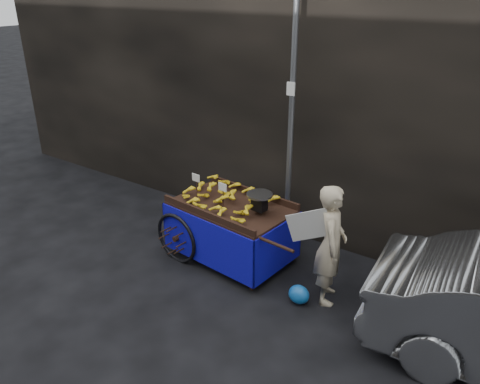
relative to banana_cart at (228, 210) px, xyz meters
The scene contains 6 objects.
ground 0.91m from the banana_cart, 67.98° to the right, with size 80.00×80.00×0.00m, color black.
building_wall 2.82m from the banana_cart, 75.02° to the left, with size 13.50×2.00×5.00m.
street_pole 1.58m from the banana_cart, 60.37° to the left, with size 0.12×0.10×4.00m.
banana_cart is the anchor object (origin of this frame).
vendor 1.61m from the banana_cart, ahead, with size 0.79×0.68×1.57m.
plastic_bag 1.56m from the banana_cart, 15.55° to the right, with size 0.28×0.22×0.25m, color #175DAF.
Camera 1 is at (3.34, -4.32, 3.72)m, focal length 35.00 mm.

